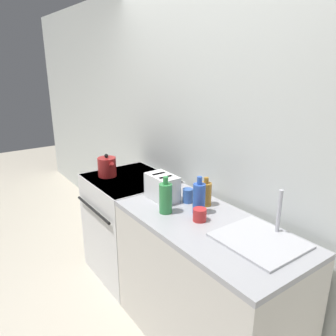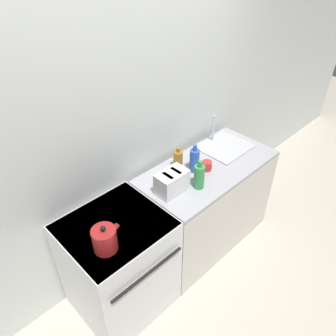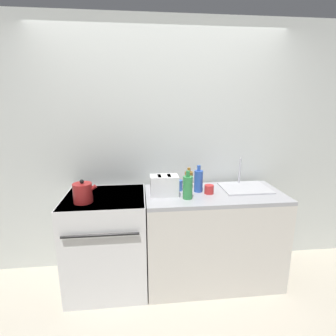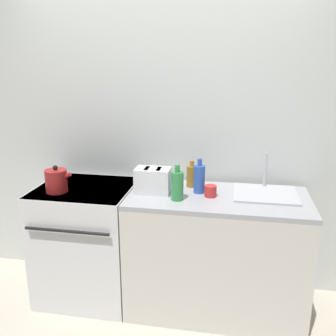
# 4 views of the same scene
# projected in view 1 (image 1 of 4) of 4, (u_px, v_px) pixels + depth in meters

# --- Properties ---
(ground_plane) EXTENTS (12.00, 12.00, 0.00)m
(ground_plane) POSITION_uv_depth(u_px,v_px,m) (132.00, 319.00, 2.56)
(ground_plane) COLOR beige
(wall_back) EXTENTS (8.00, 0.05, 2.60)m
(wall_back) POSITION_uv_depth(u_px,v_px,m) (207.00, 145.00, 2.56)
(wall_back) COLOR silver
(wall_back) RESTS_ON ground_plane
(stove) EXTENTS (0.74, 0.71, 0.94)m
(stove) POSITION_uv_depth(u_px,v_px,m) (131.00, 224.00, 3.04)
(stove) COLOR silver
(stove) RESTS_ON ground_plane
(counter_block) EXTENTS (1.32, 0.65, 0.94)m
(counter_block) POSITION_uv_depth(u_px,v_px,m) (205.00, 285.00, 2.23)
(counter_block) COLOR silver
(counter_block) RESTS_ON ground_plane
(kettle) EXTENTS (0.20, 0.16, 0.21)m
(kettle) POSITION_uv_depth(u_px,v_px,m) (107.00, 167.00, 2.92)
(kettle) COLOR maroon
(kettle) RESTS_ON stove
(toaster) EXTENTS (0.26, 0.16, 0.19)m
(toaster) POSITION_uv_depth(u_px,v_px,m) (162.00, 187.00, 2.42)
(toaster) COLOR white
(toaster) RESTS_ON counter_block
(sink_tray) EXTENTS (0.46, 0.40, 0.28)m
(sink_tray) POSITION_uv_depth(u_px,v_px,m) (260.00, 239.00, 1.87)
(sink_tray) COLOR #B7B7BC
(sink_tray) RESTS_ON counter_block
(bottle_blue) EXTENTS (0.08, 0.08, 0.26)m
(bottle_blue) POSITION_uv_depth(u_px,v_px,m) (199.00, 198.00, 2.19)
(bottle_blue) COLOR #2D56B7
(bottle_blue) RESTS_ON counter_block
(bottle_amber) EXTENTS (0.08, 0.08, 0.21)m
(bottle_amber) POSITION_uv_depth(u_px,v_px,m) (206.00, 194.00, 2.32)
(bottle_amber) COLOR #9E6B23
(bottle_amber) RESTS_ON counter_block
(bottle_green) EXTENTS (0.09, 0.09, 0.26)m
(bottle_green) POSITION_uv_depth(u_px,v_px,m) (166.00, 198.00, 2.20)
(bottle_green) COLOR #338C47
(bottle_green) RESTS_ON counter_block
(cup_blue) EXTENTS (0.08, 0.08, 0.10)m
(cup_blue) POSITION_uv_depth(u_px,v_px,m) (188.00, 196.00, 2.38)
(cup_blue) COLOR #3860B2
(cup_blue) RESTS_ON counter_block
(cup_red) EXTENTS (0.09, 0.09, 0.08)m
(cup_red) POSITION_uv_depth(u_px,v_px,m) (200.00, 215.00, 2.11)
(cup_red) COLOR red
(cup_red) RESTS_ON counter_block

